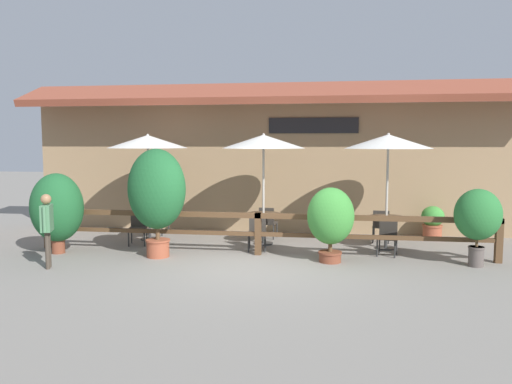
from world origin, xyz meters
The scene contains 21 objects.
ground_plane centered at (0.00, 0.00, 0.00)m, with size 60.00×60.00×0.00m, color gray.
building_facade centered at (0.00, 4.10, 2.17)m, with size 14.28×1.49×4.23m.
patio_railing centered at (0.00, 1.05, 0.70)m, with size 10.40×0.14×0.95m.
patio_umbrella_near centered at (-3.07, 2.40, 2.55)m, with size 2.05×2.05×2.76m.
dining_table_near centered at (-3.07, 2.40, 0.62)m, with size 0.88×0.88×0.77m.
chair_near_streetside centered at (-3.12, 1.75, 0.46)m, with size 0.50×0.50×0.83m.
chair_near_wallside centered at (-3.08, 3.06, 0.46)m, with size 0.49×0.49×0.83m.
patio_umbrella_middle centered at (-0.04, 2.26, 2.55)m, with size 2.05×2.05×2.76m.
dining_table_middle centered at (-0.04, 2.26, 0.62)m, with size 0.88×0.88×0.77m.
chair_middle_streetside centered at (-0.09, 1.54, 0.46)m, with size 0.46×0.46×0.83m.
chair_middle_wallside centered at (-0.03, 2.99, 0.46)m, with size 0.47×0.47×0.83m.
patio_umbrella_far centered at (2.93, 2.16, 2.55)m, with size 2.05×2.05×2.76m.
dining_table_far centered at (2.93, 2.16, 0.62)m, with size 0.88×0.88×0.77m.
chair_far_streetside centered at (2.89, 1.45, 0.46)m, with size 0.50×0.50×0.83m.
chair_far_wallside centered at (2.89, 2.87, 0.46)m, with size 0.48×0.48×0.83m.
potted_plant_small_flowering centered at (1.62, 0.59, 0.95)m, with size 0.99×0.89×1.59m.
potted_plant_broad_leaf centered at (4.58, 0.66, 1.04)m, with size 0.93×0.84×1.60m.
potted_plant_corner_fern centered at (-2.17, 0.51, 1.46)m, with size 1.27×1.15×2.40m.
potted_plant_entrance_palm centered at (-4.56, 0.53, 1.04)m, with size 1.20×1.08×1.84m.
potted_plant_tall_tropical centered at (4.27, 3.55, 0.46)m, with size 0.59×0.53×0.88m.
pedestrian centered at (-4.02, -0.78, 0.97)m, with size 0.31×0.51×1.51m.
Camera 1 is at (1.60, -9.94, 2.53)m, focal length 35.00 mm.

